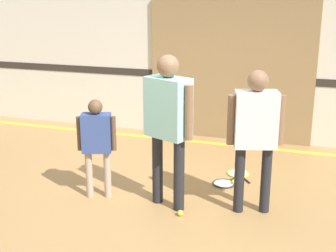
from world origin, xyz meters
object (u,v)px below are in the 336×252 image
(tennis_ball_near_instructor, at_px, (180,213))
(tennis_ball_by_spare_racket, at_px, (234,182))
(racket_spare_on_floor, at_px, (225,183))
(person_student_right, at_px, (255,127))
(person_student_left, at_px, (97,138))
(racket_second_spare, at_px, (239,174))
(person_instructor, at_px, (168,116))

(tennis_ball_near_instructor, bearing_deg, tennis_ball_by_spare_racket, 67.88)
(racket_spare_on_floor, bearing_deg, person_student_right, -122.57)
(person_student_left, bearing_deg, racket_second_spare, 20.82)
(racket_second_spare, relative_size, tennis_ball_near_instructor, 7.50)
(racket_spare_on_floor, xyz_separation_m, racket_second_spare, (0.12, 0.36, 0.00))
(person_student_right, distance_m, racket_spare_on_floor, 1.26)
(racket_spare_on_floor, height_order, racket_second_spare, same)
(person_instructor, bearing_deg, tennis_ball_near_instructor, -22.06)
(person_student_left, xyz_separation_m, person_student_right, (1.80, 0.17, 0.25))
(tennis_ball_near_instructor, bearing_deg, person_instructor, 135.24)
(racket_spare_on_floor, bearing_deg, person_student_left, 145.76)
(person_instructor, height_order, person_student_right, person_instructor)
(person_student_right, height_order, tennis_ball_by_spare_racket, person_student_right)
(person_student_left, height_order, racket_spare_on_floor, person_student_left)
(person_instructor, distance_m, racket_second_spare, 1.71)
(racket_spare_on_floor, bearing_deg, person_instructor, 172.41)
(racket_second_spare, bearing_deg, tennis_ball_by_spare_racket, -35.70)
(person_instructor, height_order, tennis_ball_near_instructor, person_instructor)
(person_student_left, distance_m, tennis_ball_near_instructor, 1.30)
(person_instructor, xyz_separation_m, person_student_right, (0.94, 0.15, -0.09))
(tennis_ball_by_spare_racket, bearing_deg, tennis_ball_near_instructor, -112.12)
(person_student_left, distance_m, tennis_ball_by_spare_racket, 1.86)
(racket_second_spare, bearing_deg, tennis_ball_near_instructor, -51.87)
(person_student_left, height_order, tennis_ball_by_spare_racket, person_student_left)
(person_student_left, bearing_deg, racket_spare_on_floor, 13.50)
(person_student_right, height_order, tennis_ball_near_instructor, person_student_right)
(racket_spare_on_floor, bearing_deg, tennis_ball_near_instructor, -172.00)
(person_instructor, xyz_separation_m, person_student_left, (-0.87, -0.02, -0.34))
(person_instructor, relative_size, tennis_ball_by_spare_racket, 26.51)
(racket_second_spare, xyz_separation_m, tennis_ball_near_instructor, (-0.42, -1.38, 0.02))
(person_instructor, relative_size, tennis_ball_near_instructor, 26.51)
(person_instructor, height_order, tennis_ball_by_spare_racket, person_instructor)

